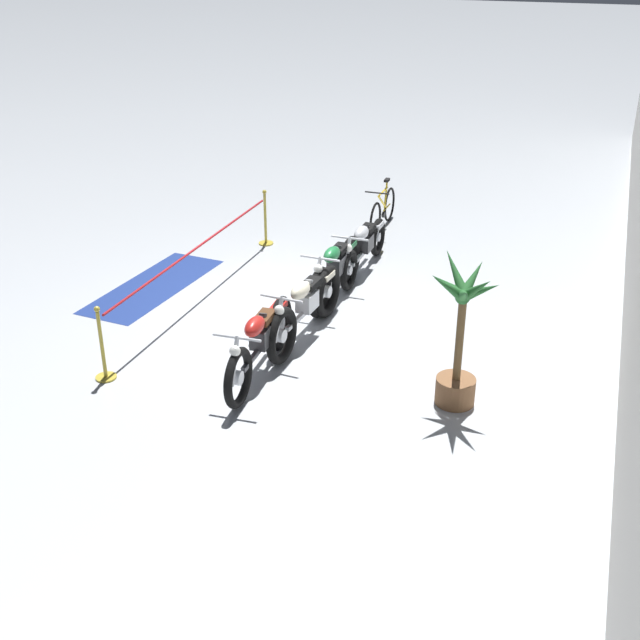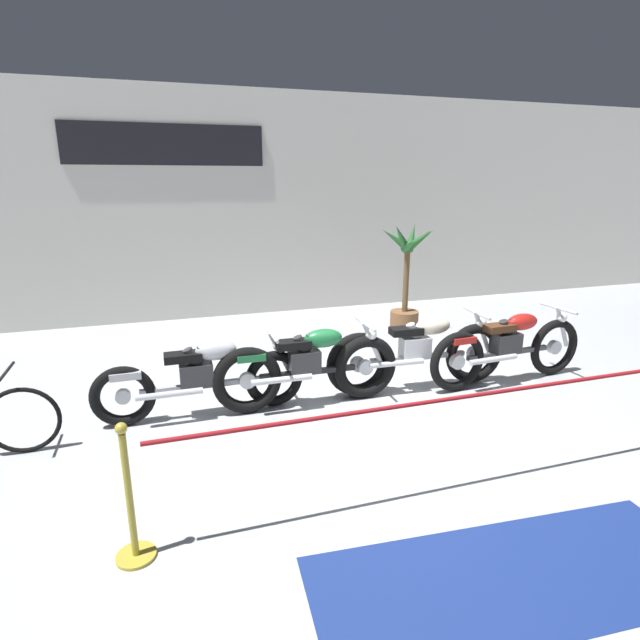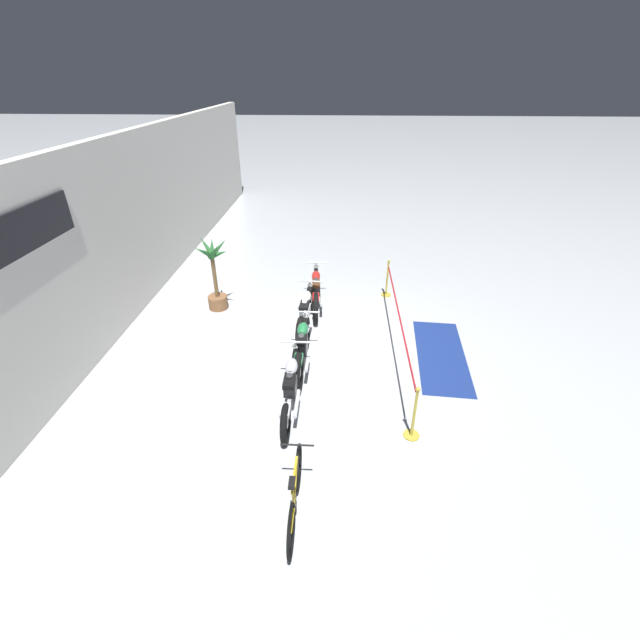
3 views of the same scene
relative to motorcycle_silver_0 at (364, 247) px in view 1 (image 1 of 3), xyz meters
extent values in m
plane|color=#B2B7BC|center=(1.95, -0.71, -0.45)|extent=(120.00, 120.00, 0.00)
torus|color=black|center=(0.82, 0.00, -0.11)|extent=(0.69, 0.12, 0.69)
torus|color=black|center=(-0.84, 0.01, -0.11)|extent=(0.69, 0.12, 0.69)
cylinder|color=silver|center=(0.82, 0.00, -0.11)|extent=(0.16, 0.08, 0.16)
cylinder|color=silver|center=(-0.84, 0.01, -0.11)|extent=(0.16, 0.08, 0.16)
cylinder|color=silver|center=(0.91, 0.00, 0.17)|extent=(0.30, 0.06, 0.59)
cube|color=#2D2D30|center=(-0.06, 0.00, 0.05)|extent=(0.36, 0.22, 0.26)
cylinder|color=#2D2D30|center=(-0.02, 0.00, 0.25)|extent=(0.18, 0.11, 0.24)
cylinder|color=#2D2D30|center=(-0.10, 0.00, 0.25)|extent=(0.18, 0.11, 0.24)
cylinder|color=silver|center=(-0.36, -0.14, -0.09)|extent=(0.70, 0.07, 0.07)
cube|color=#ADAFB5|center=(-0.01, 0.00, -0.09)|extent=(1.33, 0.06, 0.06)
ellipsoid|color=#B7BABF|center=(0.17, 0.00, 0.31)|extent=(0.46, 0.22, 0.22)
cube|color=black|center=(-0.19, 0.00, 0.27)|extent=(0.40, 0.20, 0.09)
cube|color=#B7BABF|center=(-0.79, 0.01, 0.13)|extent=(0.32, 0.16, 0.08)
cylinder|color=silver|center=(0.80, 0.00, 0.44)|extent=(0.04, 0.62, 0.04)
sphere|color=silver|center=(0.88, 0.00, 0.30)|extent=(0.14, 0.14, 0.14)
torus|color=black|center=(1.93, -0.11, -0.06)|extent=(0.80, 0.15, 0.79)
torus|color=black|center=(0.49, -0.09, -0.06)|extent=(0.80, 0.15, 0.79)
cylinder|color=silver|center=(1.93, -0.11, -0.06)|extent=(0.18, 0.08, 0.18)
cylinder|color=silver|center=(0.49, -0.09, -0.06)|extent=(0.18, 0.08, 0.18)
cylinder|color=silver|center=(2.02, -0.11, 0.23)|extent=(0.30, 0.06, 0.59)
cube|color=#2D2D30|center=(1.16, -0.10, 0.10)|extent=(0.36, 0.23, 0.26)
cylinder|color=#2D2D30|center=(1.20, -0.10, 0.30)|extent=(0.18, 0.11, 0.24)
cylinder|color=#2D2D30|center=(1.12, -0.10, 0.30)|extent=(0.18, 0.11, 0.24)
cylinder|color=silver|center=(0.86, -0.23, -0.04)|extent=(0.70, 0.08, 0.07)
cube|color=black|center=(1.21, -0.10, -0.04)|extent=(1.15, 0.08, 0.06)
ellipsoid|color=#1E6B38|center=(1.39, -0.10, 0.36)|extent=(0.46, 0.23, 0.22)
cube|color=black|center=(1.03, -0.09, 0.32)|extent=(0.40, 0.21, 0.09)
cube|color=#1E6B38|center=(0.54, -0.09, 0.22)|extent=(0.32, 0.17, 0.08)
cylinder|color=silver|center=(1.91, -0.11, 0.49)|extent=(0.05, 0.62, 0.04)
sphere|color=silver|center=(1.99, -0.11, 0.35)|extent=(0.14, 0.14, 0.14)
torus|color=black|center=(3.47, -0.09, -0.05)|extent=(0.81, 0.18, 0.81)
torus|color=black|center=(1.88, 0.00, -0.05)|extent=(0.81, 0.18, 0.81)
cylinder|color=silver|center=(3.47, -0.09, -0.05)|extent=(0.19, 0.09, 0.19)
cylinder|color=silver|center=(1.88, 0.00, -0.05)|extent=(0.19, 0.09, 0.19)
cylinder|color=silver|center=(3.56, -0.10, 0.23)|extent=(0.31, 0.07, 0.59)
cube|color=silver|center=(2.63, -0.04, 0.11)|extent=(0.37, 0.24, 0.26)
cylinder|color=silver|center=(2.67, -0.04, 0.31)|extent=(0.18, 0.12, 0.24)
cylinder|color=silver|center=(2.58, -0.04, 0.31)|extent=(0.18, 0.12, 0.24)
cylinder|color=silver|center=(2.32, -0.16, -0.03)|extent=(0.70, 0.11, 0.07)
cube|color=#ADAFB5|center=(2.68, -0.05, -0.03)|extent=(1.28, 0.14, 0.06)
ellipsoid|color=beige|center=(2.86, -0.06, 0.37)|extent=(0.47, 0.25, 0.22)
cube|color=black|center=(2.50, -0.03, 0.33)|extent=(0.41, 0.22, 0.09)
cube|color=beige|center=(1.93, 0.00, 0.24)|extent=(0.33, 0.18, 0.08)
cylinder|color=silver|center=(3.45, -0.09, 0.50)|extent=(0.07, 0.62, 0.04)
sphere|color=silver|center=(3.53, -0.10, 0.36)|extent=(0.14, 0.14, 0.14)
torus|color=black|center=(4.68, -0.17, -0.06)|extent=(0.79, 0.16, 0.78)
torus|color=black|center=(3.11, -0.27, -0.06)|extent=(0.79, 0.16, 0.78)
cylinder|color=silver|center=(4.68, -0.17, -0.06)|extent=(0.19, 0.09, 0.19)
cylinder|color=silver|center=(3.11, -0.27, -0.06)|extent=(0.19, 0.09, 0.19)
cylinder|color=silver|center=(4.77, -0.17, 0.22)|extent=(0.31, 0.07, 0.59)
cube|color=#2D2D30|center=(3.85, -0.22, 0.10)|extent=(0.37, 0.24, 0.26)
cylinder|color=#2D2D30|center=(3.89, -0.22, 0.30)|extent=(0.18, 0.12, 0.24)
cylinder|color=#2D2D30|center=(3.81, -0.23, 0.30)|extent=(0.18, 0.12, 0.24)
cylinder|color=silver|center=(3.55, -0.38, -0.04)|extent=(0.70, 0.11, 0.07)
cube|color=#47474C|center=(3.90, -0.22, -0.04)|extent=(1.26, 0.13, 0.06)
ellipsoid|color=#B21E19|center=(4.08, -0.21, 0.36)|extent=(0.47, 0.25, 0.22)
cube|color=#4C2D19|center=(3.72, -0.23, 0.32)|extent=(0.41, 0.22, 0.09)
cube|color=#B21E19|center=(3.16, -0.26, 0.22)|extent=(0.33, 0.18, 0.08)
cylinder|color=silver|center=(4.66, -0.18, 0.49)|extent=(0.07, 0.62, 0.04)
sphere|color=silver|center=(4.74, -0.17, 0.35)|extent=(0.14, 0.14, 0.14)
torus|color=black|center=(-1.73, -0.30, -0.11)|extent=(0.69, 0.05, 0.69)
torus|color=black|center=(-2.75, -0.30, -0.11)|extent=(0.69, 0.05, 0.69)
cylinder|color=gold|center=(-2.19, -0.30, 0.11)|extent=(0.60, 0.04, 0.43)
cylinder|color=gold|center=(-2.24, -0.30, 0.31)|extent=(0.55, 0.04, 0.04)
cylinder|color=gold|center=(-2.44, -0.30, 0.19)|extent=(0.15, 0.04, 0.55)
cube|color=black|center=(-2.48, -0.30, 0.47)|extent=(0.18, 0.08, 0.05)
cylinder|color=gold|center=(-2.55, -0.30, -0.11)|extent=(0.46, 0.03, 0.03)
cylinder|color=black|center=(-1.79, -0.30, 0.41)|extent=(0.03, 0.48, 0.03)
cylinder|color=black|center=(-2.32, -0.30, -0.19)|extent=(0.12, 0.05, 0.12)
cylinder|color=brown|center=(3.70, 2.35, -0.28)|extent=(0.50, 0.50, 0.35)
cylinder|color=brown|center=(3.70, 2.35, 0.46)|extent=(0.10, 0.10, 1.13)
cone|color=#235B28|center=(3.94, 2.39, 1.15)|extent=(0.62, 0.27, 0.44)
cone|color=#235B28|center=(3.86, 2.50, 1.19)|extent=(0.48, 0.49, 0.57)
cone|color=#235B28|center=(3.70, 2.54, 1.11)|extent=(0.18, 0.49, 0.36)
cone|color=#235B28|center=(3.50, 2.40, 1.16)|extent=(0.56, 0.30, 0.48)
cone|color=#235B28|center=(3.51, 2.21, 1.21)|extent=(0.56, 0.48, 0.60)
cone|color=#235B28|center=(3.63, 2.15, 1.09)|extent=(0.29, 0.51, 0.38)
cone|color=#235B28|center=(3.86, 2.21, 1.16)|extent=(0.47, 0.46, 0.51)
cylinder|color=gold|center=(-0.67, -2.13, -0.44)|extent=(0.28, 0.28, 0.03)
cylinder|color=gold|center=(-0.67, -2.13, 0.05)|extent=(0.05, 0.05, 0.95)
sphere|color=gold|center=(-0.67, -2.13, 0.56)|extent=(0.08, 0.08, 0.08)
cylinder|color=maroon|center=(2.01, -2.13, 0.43)|extent=(5.14, 0.04, 0.04)
cylinder|color=gold|center=(4.68, -2.13, -0.44)|extent=(0.28, 0.28, 0.03)
cylinder|color=gold|center=(4.68, -2.13, 0.05)|extent=(0.05, 0.05, 0.95)
sphere|color=gold|center=(4.68, -2.13, 0.56)|extent=(0.08, 0.08, 0.08)
cube|color=navy|center=(1.80, -3.11, -0.45)|extent=(2.91, 1.24, 0.01)
camera|label=1|loc=(12.38, 3.69, 4.94)|focal=45.00mm
camera|label=2|loc=(-0.31, -5.35, 2.14)|focal=28.00mm
camera|label=3|loc=(-6.08, -0.84, 4.95)|focal=24.00mm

